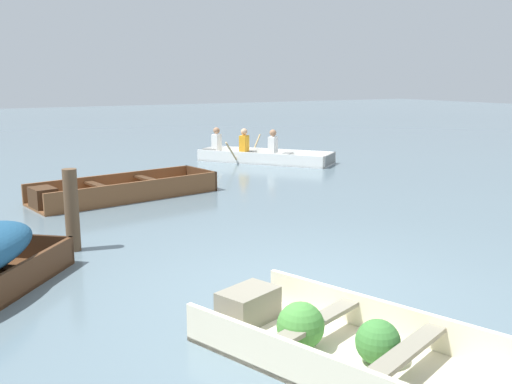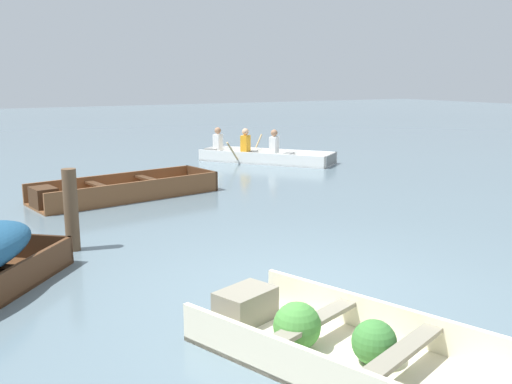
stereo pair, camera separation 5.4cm
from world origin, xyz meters
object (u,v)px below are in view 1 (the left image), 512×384
Objects in this scene: rowboat_white_with_crew at (257,155)px; dinghy_cream_foreground at (340,343)px; skiff_wooden_brown_near_moored at (118,192)px; mooring_post at (72,210)px.

dinghy_cream_foreground is at bearing -116.58° from rowboat_white_with_crew.
dinghy_cream_foreground is 0.81× the size of skiff_wooden_brown_near_moored.
mooring_post is at bearing -136.78° from rowboat_white_with_crew.
skiff_wooden_brown_near_moored is 5.43m from rowboat_white_with_crew.
rowboat_white_with_crew reaches higher than dinghy_cream_foreground.
mooring_post is at bearing -116.58° from skiff_wooden_brown_near_moored.
dinghy_cream_foreground is 4.27m from mooring_post.
skiff_wooden_brown_near_moored is (0.27, 6.99, -0.02)m from dinghy_cream_foreground.
skiff_wooden_brown_near_moored is at bearing 87.81° from dinghy_cream_foreground.
dinghy_cream_foreground is 6.99m from skiff_wooden_brown_near_moored.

